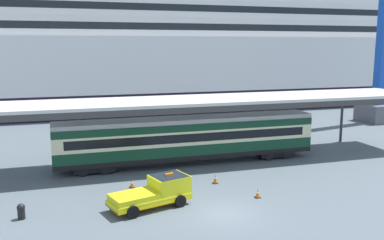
{
  "coord_description": "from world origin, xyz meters",
  "views": [
    {
      "loc": [
        -9.2,
        -22.96,
        10.21
      ],
      "look_at": [
        0.31,
        7.98,
        4.5
      ],
      "focal_mm": 39.56,
      "sensor_mm": 36.0,
      "label": 1
    }
  ],
  "objects_px": {
    "traffic_cone_far": "(258,193)",
    "quay_bollard": "(21,211)",
    "train_carriage": "(188,138)",
    "cruise_ship": "(42,26)",
    "traffic_cone_mid": "(132,184)",
    "traffic_cone_near": "(215,179)",
    "service_truck": "(157,191)"
  },
  "relations": [
    {
      "from": "traffic_cone_far",
      "to": "quay_bollard",
      "type": "height_order",
      "value": "quay_bollard"
    },
    {
      "from": "train_carriage",
      "to": "traffic_cone_far",
      "type": "relative_size",
      "value": 37.33
    },
    {
      "from": "cruise_ship",
      "to": "traffic_cone_mid",
      "type": "height_order",
      "value": "cruise_ship"
    },
    {
      "from": "traffic_cone_mid",
      "to": "traffic_cone_near",
      "type": "bearing_deg",
      "value": -8.2
    },
    {
      "from": "train_carriage",
      "to": "quay_bollard",
      "type": "bearing_deg",
      "value": -146.47
    },
    {
      "from": "train_carriage",
      "to": "traffic_cone_near",
      "type": "relative_size",
      "value": 30.6
    },
    {
      "from": "traffic_cone_near",
      "to": "traffic_cone_far",
      "type": "relative_size",
      "value": 1.22
    },
    {
      "from": "cruise_ship",
      "to": "traffic_cone_near",
      "type": "distance_m",
      "value": 48.36
    },
    {
      "from": "service_truck",
      "to": "cruise_ship",
      "type": "bearing_deg",
      "value": 99.63
    },
    {
      "from": "traffic_cone_mid",
      "to": "service_truck",
      "type": "bearing_deg",
      "value": -76.31
    },
    {
      "from": "traffic_cone_near",
      "to": "quay_bollard",
      "type": "bearing_deg",
      "value": -168.09
    },
    {
      "from": "traffic_cone_far",
      "to": "traffic_cone_near",
      "type": "bearing_deg",
      "value": 115.02
    },
    {
      "from": "traffic_cone_mid",
      "to": "traffic_cone_far",
      "type": "xyz_separation_m",
      "value": [
        7.86,
        -4.57,
        -0.0
      ]
    },
    {
      "from": "train_carriage",
      "to": "traffic_cone_near",
      "type": "xyz_separation_m",
      "value": [
        0.39,
        -5.77,
        -1.94
      ]
    },
    {
      "from": "service_truck",
      "to": "quay_bollard",
      "type": "distance_m",
      "value": 8.21
    },
    {
      "from": "train_carriage",
      "to": "service_truck",
      "type": "bearing_deg",
      "value": -118.21
    },
    {
      "from": "cruise_ship",
      "to": "service_truck",
      "type": "xyz_separation_m",
      "value": [
        8.11,
        -47.79,
        -12.35
      ]
    },
    {
      "from": "traffic_cone_near",
      "to": "traffic_cone_mid",
      "type": "bearing_deg",
      "value": 171.8
    },
    {
      "from": "service_truck",
      "to": "traffic_cone_near",
      "type": "relative_size",
      "value": 7.53
    },
    {
      "from": "traffic_cone_near",
      "to": "traffic_cone_mid",
      "type": "relative_size",
      "value": 1.2
    },
    {
      "from": "train_carriage",
      "to": "traffic_cone_near",
      "type": "bearing_deg",
      "value": -86.18
    },
    {
      "from": "train_carriage",
      "to": "traffic_cone_near",
      "type": "distance_m",
      "value": 6.1
    },
    {
      "from": "traffic_cone_near",
      "to": "traffic_cone_mid",
      "type": "distance_m",
      "value": 6.2
    },
    {
      "from": "cruise_ship",
      "to": "quay_bollard",
      "type": "bearing_deg",
      "value": -90.09
    },
    {
      "from": "quay_bollard",
      "to": "cruise_ship",
      "type": "bearing_deg",
      "value": 89.91
    },
    {
      "from": "train_carriage",
      "to": "quay_bollard",
      "type": "height_order",
      "value": "train_carriage"
    },
    {
      "from": "traffic_cone_far",
      "to": "quay_bollard",
      "type": "distance_m",
      "value": 15.09
    },
    {
      "from": "train_carriage",
      "to": "service_truck",
      "type": "relative_size",
      "value": 4.07
    },
    {
      "from": "cruise_ship",
      "to": "train_carriage",
      "type": "bearing_deg",
      "value": -71.67
    },
    {
      "from": "cruise_ship",
      "to": "traffic_cone_mid",
      "type": "bearing_deg",
      "value": -80.75
    },
    {
      "from": "service_truck",
      "to": "quay_bollard",
      "type": "relative_size",
      "value": 5.79
    },
    {
      "from": "traffic_cone_far",
      "to": "traffic_cone_mid",
      "type": "bearing_deg",
      "value": 149.83
    }
  ]
}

